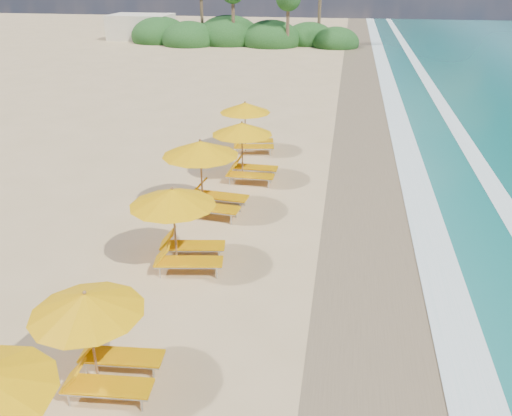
{
  "coord_description": "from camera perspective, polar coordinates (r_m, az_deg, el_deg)",
  "views": [
    {
      "loc": [
        2.49,
        -14.54,
        7.98
      ],
      "look_at": [
        0.0,
        0.0,
        1.2
      ],
      "focal_mm": 37.04,
      "sensor_mm": 36.0,
      "label": 1
    }
  ],
  "objects": [
    {
      "name": "surf_foam",
      "position": [
        17.1,
        22.82,
        -5.16
      ],
      "size": [
        4.0,
        160.0,
        0.01
      ],
      "color": "white",
      "rests_on": "ground"
    },
    {
      "name": "wet_sand",
      "position": [
        16.65,
        13.74,
        -4.71
      ],
      "size": [
        4.0,
        160.0,
        0.01
      ],
      "primitive_type": "cube",
      "color": "#7C684A",
      "rests_on": "ground"
    },
    {
      "name": "station_4",
      "position": [
        21.21,
        -1.0,
        6.54
      ],
      "size": [
        2.66,
        2.46,
        2.46
      ],
      "rotation": [
        0.0,
        0.0,
        -0.02
      ],
      "color": "olive",
      "rests_on": "ground"
    },
    {
      "name": "station_2",
      "position": [
        15.06,
        -8.1,
        -1.55
      ],
      "size": [
        2.93,
        2.79,
        2.48
      ],
      "rotation": [
        0.0,
        0.0,
        0.16
      ],
      "color": "olive",
      "rests_on": "ground"
    },
    {
      "name": "station_5",
      "position": [
        24.76,
        -0.74,
        9.12
      ],
      "size": [
        2.83,
        2.7,
        2.38
      ],
      "rotation": [
        0.0,
        0.0,
        0.17
      ],
      "color": "olive",
      "rests_on": "ground"
    },
    {
      "name": "station_1",
      "position": [
        11.28,
        -16.54,
        -12.9
      ],
      "size": [
        2.6,
        2.44,
        2.3
      ],
      "rotation": [
        0.0,
        0.0,
        0.08
      ],
      "color": "olive",
      "rests_on": "ground"
    },
    {
      "name": "ground",
      "position": [
        16.77,
        -0.0,
        -3.73
      ],
      "size": [
        160.0,
        160.0,
        0.0
      ],
      "primitive_type": "plane",
      "color": "tan",
      "rests_on": "ground"
    },
    {
      "name": "treeline",
      "position": [
        61.72,
        -2.08,
        18.18
      ],
      "size": [
        25.8,
        8.8,
        9.74
      ],
      "color": "#163D14",
      "rests_on": "ground"
    },
    {
      "name": "beach_building",
      "position": [
        67.48,
        -12.27,
        18.58
      ],
      "size": [
        7.0,
        5.0,
        2.8
      ],
      "primitive_type": "cube",
      "color": "beige",
      "rests_on": "ground"
    },
    {
      "name": "station_3",
      "position": [
        18.34,
        -5.32,
        3.88
      ],
      "size": [
        3.07,
        2.89,
        2.68
      ],
      "rotation": [
        0.0,
        0.0,
        -0.1
      ],
      "color": "olive",
      "rests_on": "ground"
    }
  ]
}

